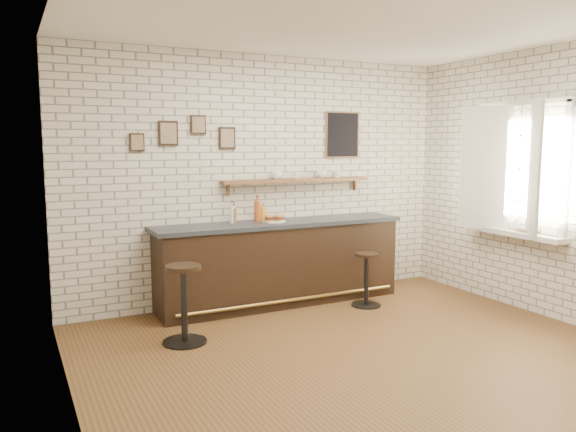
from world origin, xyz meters
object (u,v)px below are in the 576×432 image
Objects in this scene: bitters_bottle_brown at (233,215)px; bar_stool_right at (367,278)px; ciabatta_sandwich at (274,217)px; book_lower at (521,231)px; bitters_bottle_white at (232,214)px; shelf_cup_d at (337,174)px; shelf_cup_b at (297,176)px; sandwich_plate at (274,221)px; book_upper at (523,230)px; shelf_cup_c at (322,174)px; bitters_bottle_amber at (257,211)px; condiment_bottle_yellow at (264,214)px; shelf_cup_a at (277,175)px; bar_stool_left at (184,301)px; bar_counter at (281,262)px.

bitters_bottle_brown is 0.35× the size of bar_stool_right.
ciabatta_sandwich is 2.85m from book_lower.
bitters_bottle_white is 1.54m from shelf_cup_d.
bitters_bottle_brown is 2.29× the size of shelf_cup_d.
shelf_cup_b reaches higher than bitters_bottle_brown.
shelf_cup_b is (0.42, 0.20, 0.53)m from sandwich_plate.
bar_stool_right is 3.08× the size of book_upper.
bar_stool_right is 5.11× the size of shelf_cup_c.
bitters_bottle_white is at bearing 157.18° from book_upper.
shelf_cup_d reaches higher than book_lower.
shelf_cup_d reaches higher than ciabatta_sandwich.
bitters_bottle_white is at bearing 154.58° from bar_stool_right.
ciabatta_sandwich is at bearing 131.53° from shelf_cup_c.
bitters_bottle_amber reaches higher than condiment_bottle_yellow.
shelf_cup_a is 1.37× the size of shelf_cup_d.
ciabatta_sandwich is at bearing 30.91° from bar_stool_left.
shelf_cup_b is at bearing 156.91° from shelf_cup_d.
shelf_cup_a reaches higher than shelf_cup_c.
shelf_cup_a is at bearing 20.41° from condiment_bottle_yellow.
shelf_cup_d is 0.47× the size of book_lower.
condiment_bottle_yellow is 2.12× the size of shelf_cup_d.
bitters_bottle_amber is at bearing 121.42° from shelf_cup_c.
condiment_bottle_yellow is 1.73m from bar_stool_left.
book_lower is 1.01× the size of book_upper.
ciabatta_sandwich is 0.22m from bitters_bottle_amber.
shelf_cup_a is 0.64m from shelf_cup_c.
sandwich_plate is at bearing -178.03° from bar_counter.
bar_counter is 12.16× the size of bitters_bottle_white.
bitters_bottle_amber is at bearing 143.04° from ciabatta_sandwich.
ciabatta_sandwich is 0.49m from bitters_bottle_brown.
ciabatta_sandwich is 0.83× the size of bitters_bottle_amber.
shelf_cup_b reaches higher than ciabatta_sandwich.
book_lower is at bearing -32.51° from ciabatta_sandwich.
shelf_cup_d reaches higher than bar_stool_left.
condiment_bottle_yellow is 1.17m from shelf_cup_d.
bitters_bottle_white is (-0.01, -0.00, 0.01)m from bitters_bottle_brown.
shelf_cup_d reaches higher than sandwich_plate.
ciabatta_sandwich is (-0.08, -0.00, 0.56)m from bar_counter.
bitters_bottle_amber is 0.52m from shelf_cup_a.
bitters_bottle_brown is 0.89× the size of bitters_bottle_white.
bar_stool_right is at bearing -108.08° from shelf_cup_b.
book_upper is at bearing -34.06° from bar_counter.
book_lower is (2.40, -1.53, -0.12)m from ciabatta_sandwich.
condiment_bottle_yellow reaches higher than book_lower.
book_upper is at bearing -30.44° from bitters_bottle_brown.
bar_stool_right is (2.31, 0.26, -0.07)m from bar_stool_left.
book_upper is at bearing -32.98° from sandwich_plate.
bitters_bottle_brown is 0.02m from bitters_bottle_white.
shelf_cup_d is at bearing 11.55° from sandwich_plate.
bitters_bottle_brown is (-0.56, 0.12, 0.60)m from bar_counter.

